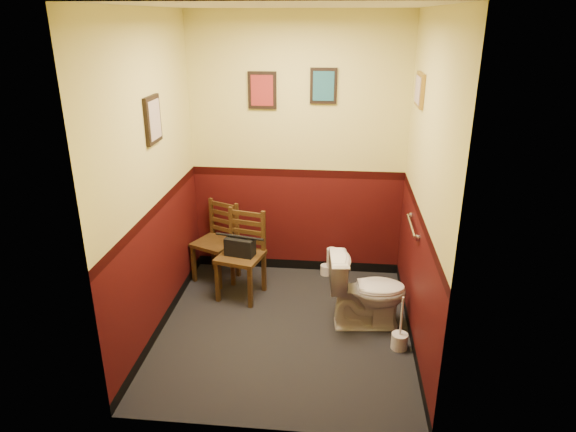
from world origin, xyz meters
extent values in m
cube|color=black|center=(0.00, 0.00, 0.00)|extent=(2.20, 2.40, 0.00)
cube|color=silver|center=(0.00, 0.00, 2.70)|extent=(2.20, 2.40, 0.00)
cube|color=#3B0B0A|center=(0.00, 1.20, 1.35)|extent=(2.20, 0.00, 2.70)
cube|color=#3B0B0A|center=(0.00, -1.20, 1.35)|extent=(2.20, 0.00, 2.70)
cube|color=#3B0B0A|center=(-1.10, 0.00, 1.35)|extent=(0.00, 2.40, 2.70)
cube|color=#3B0B0A|center=(1.10, 0.00, 1.35)|extent=(0.00, 2.40, 2.70)
cylinder|color=silver|center=(1.07, 0.25, 0.95)|extent=(0.03, 0.50, 0.03)
cylinder|color=silver|center=(1.09, 0.00, 0.95)|extent=(0.02, 0.06, 0.06)
cylinder|color=silver|center=(1.09, 0.50, 0.95)|extent=(0.02, 0.06, 0.06)
cube|color=black|center=(-0.35, 1.18, 1.95)|extent=(0.28, 0.03, 0.36)
cube|color=maroon|center=(-0.35, 1.17, 1.95)|extent=(0.22, 0.01, 0.30)
cube|color=black|center=(0.25, 1.18, 2.00)|extent=(0.26, 0.03, 0.34)
cube|color=#215C6C|center=(0.25, 1.17, 2.00)|extent=(0.20, 0.01, 0.28)
cube|color=black|center=(-1.08, 0.10, 1.85)|extent=(0.03, 0.30, 0.38)
cube|color=#B59F8E|center=(-1.07, 0.10, 1.85)|extent=(0.01, 0.24, 0.31)
cube|color=olive|center=(1.08, 0.60, 2.05)|extent=(0.03, 0.34, 0.28)
cube|color=#B59F8E|center=(1.07, 0.60, 2.05)|extent=(0.01, 0.28, 0.22)
imported|color=white|center=(0.72, 0.16, 0.34)|extent=(0.73, 0.45, 0.68)
cylinder|color=silver|center=(0.99, -0.18, 0.07)|extent=(0.14, 0.14, 0.14)
cylinder|color=silver|center=(0.99, -0.18, 0.30)|extent=(0.02, 0.02, 0.39)
cube|color=#503518|center=(-0.83, 0.89, 0.42)|extent=(0.51, 0.51, 0.04)
cube|color=#503518|center=(-1.05, 0.81, 0.21)|extent=(0.05, 0.05, 0.42)
cube|color=#503518|center=(-0.91, 1.11, 0.21)|extent=(0.05, 0.05, 0.42)
cube|color=#503518|center=(-0.75, 0.67, 0.21)|extent=(0.05, 0.05, 0.42)
cube|color=#503518|center=(-0.61, 0.97, 0.21)|extent=(0.05, 0.05, 0.42)
cube|color=#503518|center=(-0.91, 1.11, 0.62)|extent=(0.05, 0.04, 0.42)
cube|color=#503518|center=(-0.61, 0.97, 0.62)|extent=(0.05, 0.04, 0.42)
cube|color=#503518|center=(-0.76, 1.04, 0.51)|extent=(0.29, 0.15, 0.04)
cube|color=#503518|center=(-0.76, 1.04, 0.60)|extent=(0.29, 0.15, 0.04)
cube|color=#503518|center=(-0.76, 1.04, 0.69)|extent=(0.29, 0.15, 0.04)
cube|color=#503518|center=(-0.76, 1.04, 0.78)|extent=(0.29, 0.15, 0.04)
cube|color=#503518|center=(-0.50, 0.56, 0.43)|extent=(0.49, 0.49, 0.04)
cube|color=#503518|center=(-0.71, 0.43, 0.22)|extent=(0.05, 0.05, 0.43)
cube|color=#503518|center=(-0.63, 0.77, 0.22)|extent=(0.05, 0.05, 0.43)
cube|color=#503518|center=(-0.37, 0.35, 0.22)|extent=(0.05, 0.05, 0.43)
cube|color=#503518|center=(-0.29, 0.68, 0.22)|extent=(0.05, 0.05, 0.43)
cube|color=#503518|center=(-0.63, 0.77, 0.65)|extent=(0.05, 0.04, 0.43)
cube|color=#503518|center=(-0.29, 0.69, 0.65)|extent=(0.05, 0.04, 0.43)
cube|color=#503518|center=(-0.46, 0.73, 0.53)|extent=(0.32, 0.10, 0.04)
cube|color=#503518|center=(-0.46, 0.73, 0.63)|extent=(0.32, 0.10, 0.04)
cube|color=#503518|center=(-0.46, 0.73, 0.72)|extent=(0.32, 0.10, 0.04)
cube|color=#503518|center=(-0.46, 0.73, 0.82)|extent=(0.32, 0.10, 0.04)
cube|color=black|center=(-0.50, 0.56, 0.54)|extent=(0.31, 0.20, 0.18)
cylinder|color=black|center=(-0.50, 0.56, 0.65)|extent=(0.25, 0.08, 0.02)
cylinder|color=silver|center=(0.33, 1.10, 0.05)|extent=(0.12, 0.12, 0.11)
cylinder|color=silver|center=(0.45, 1.10, 0.05)|extent=(0.12, 0.12, 0.11)
cylinder|color=silver|center=(0.39, 1.09, 0.16)|extent=(0.12, 0.12, 0.11)
cylinder|color=silver|center=(0.39, 1.07, 0.27)|extent=(0.12, 0.12, 0.11)
camera|label=1|loc=(0.43, -3.90, 2.63)|focal=32.00mm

